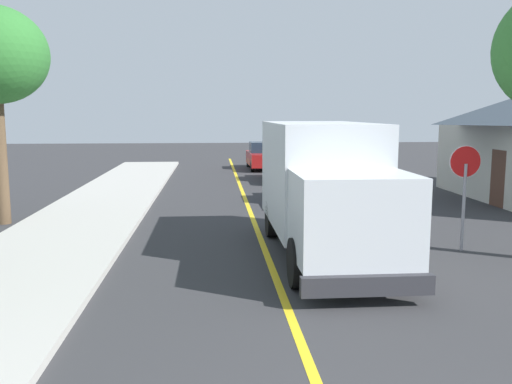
{
  "coord_description": "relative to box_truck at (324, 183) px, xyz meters",
  "views": [
    {
      "loc": [
        -1.3,
        -3.37,
        3.45
      ],
      "look_at": [
        -0.18,
        10.7,
        1.4
      ],
      "focal_mm": 38.44,
      "sensor_mm": 36.0,
      "label": 1
    }
  ],
  "objects": [
    {
      "name": "parked_car_mid",
      "position": [
        1.04,
        14.54,
        -0.97
      ],
      "size": [
        1.84,
        4.42,
        1.67
      ],
      "color": "black",
      "rests_on": "ground"
    },
    {
      "name": "stop_sign",
      "position": [
        3.54,
        0.03,
        0.09
      ],
      "size": [
        0.8,
        0.1,
        2.65
      ],
      "color": "gray",
      "rests_on": "ground"
    },
    {
      "name": "parked_car_far",
      "position": [
        0.42,
        20.48,
        -0.97
      ],
      "size": [
        1.86,
        4.42,
        1.67
      ],
      "color": "maroon",
      "rests_on": "ground"
    },
    {
      "name": "centre_line_yellow",
      "position": [
        -1.4,
        0.37,
        -1.76
      ],
      "size": [
        0.16,
        56.0,
        0.01
      ],
      "primitive_type": "cube",
      "color": "gold",
      "rests_on": "ground"
    },
    {
      "name": "box_truck",
      "position": [
        0.0,
        0.0,
        0.0
      ],
      "size": [
        2.42,
        7.19,
        3.2
      ],
      "color": "silver",
      "rests_on": "ground"
    },
    {
      "name": "parked_car_near",
      "position": [
        0.98,
        7.66,
        -0.97
      ],
      "size": [
        1.86,
        4.43,
        1.67
      ],
      "color": "#2D4793",
      "rests_on": "ground"
    }
  ]
}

